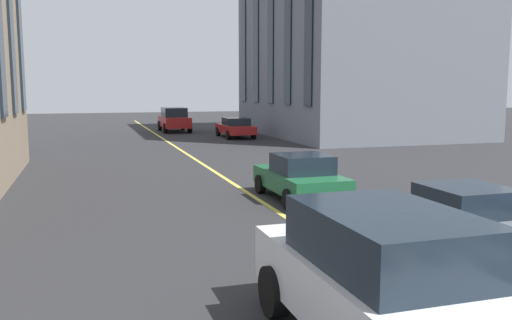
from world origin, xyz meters
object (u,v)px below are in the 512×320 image
Objects in this scene: car_grey_far at (461,219)px; car_white_parked_a at (386,282)px; car_green_trailing at (300,177)px; car_red_oncoming at (235,127)px; car_red_near at (174,119)px.

car_white_parked_a is at bearing 132.02° from car_grey_far.
car_green_trailing and car_grey_far have the same top height.
car_red_oncoming is 26.96m from car_grey_far.
car_red_near is 33.34m from car_grey_far.
car_grey_far is (-5.92, -1.16, 0.00)m from car_green_trailing.
car_red_near is at bearing -4.85° from car_white_parked_a.
car_red_near is 1.21× the size of car_green_trailing.
car_white_parked_a is (-36.76, 3.12, 0.00)m from car_red_near.
car_green_trailing is (-27.41, 0.48, -0.27)m from car_red_near.
car_grey_far is at bearing -178.82° from car_red_near.
car_white_parked_a is (-9.35, 2.64, 0.27)m from car_green_trailing.
car_red_near is at bearing 26.28° from car_red_oncoming.
car_red_oncoming is at bearing -5.36° from car_grey_far.
car_green_trailing is 21.25m from car_red_oncoming.
car_grey_far is (-33.33, -0.68, -0.27)m from car_red_near.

